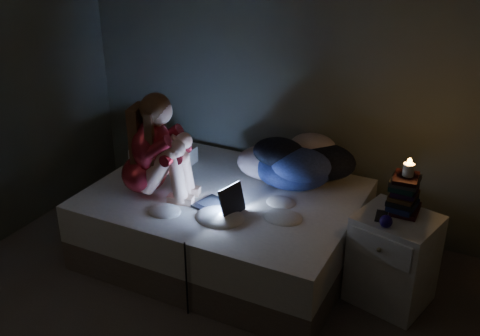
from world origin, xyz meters
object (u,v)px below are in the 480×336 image
Objects in this scene: laptop at (217,194)px; candle at (409,169)px; bed at (225,223)px; phone at (383,218)px; woman at (142,145)px; nightstand at (393,259)px.

candle is at bearing 29.03° from laptop.
phone reaches higher than bed.
woman is at bearing -161.94° from laptop.
nightstand is at bearing 18.69° from phone.
phone is (1.66, 0.20, -0.26)m from woman.
laptop is 1.11m from phone.
phone is (1.16, -0.06, 0.38)m from bed.
nightstand is (1.18, 0.24, -0.31)m from laptop.
bed is 1.22m from phone.
bed is 23.70× the size of candle.
bed is 0.86m from woman.
laptop is at bearing -154.61° from nightstand.
woman is at bearing -168.48° from candle.
candle is (1.18, 0.32, 0.31)m from laptop.
nightstand is at bearing -3.44° from woman.
bed is 2.97× the size of nightstand.
nightstand is at bearing 0.41° from bed.
nightstand is at bearing -93.63° from candle.
laptop is (0.07, -0.23, 0.37)m from bed.
phone is (1.09, 0.16, 0.01)m from laptop.
woman is at bearing -151.98° from bed.
woman reaches higher than bed.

